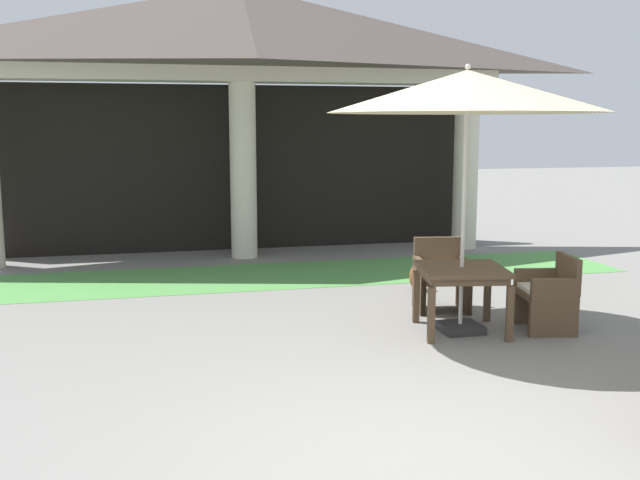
{
  "coord_description": "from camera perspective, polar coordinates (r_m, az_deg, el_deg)",
  "views": [
    {
      "loc": [
        -1.67,
        -4.26,
        2.23
      ],
      "look_at": [
        -0.1,
        2.26,
        1.18
      ],
      "focal_mm": 41.72,
      "sensor_mm": 36.0,
      "label": 1
    }
  ],
  "objects": [
    {
      "name": "background_pavilion",
      "position": [
        12.62,
        -6.12,
        14.12
      ],
      "size": [
        9.22,
        2.45,
        4.43
      ],
      "color": "beige",
      "rests_on": "ground"
    },
    {
      "name": "patio_chair_near_foreground_north",
      "position": [
        9.1,
        9.27,
        -2.85
      ],
      "size": [
        0.7,
        0.65,
        0.86
      ],
      "rotation": [
        0.0,
        0.0,
        -3.32
      ],
      "color": "brown",
      "rests_on": "ground"
    },
    {
      "name": "terracotta_urn",
      "position": [
        10.14,
        7.61,
        -2.78
      ],
      "size": [
        0.27,
        0.27,
        0.46
      ],
      "color": "brown",
      "rests_on": "ground"
    },
    {
      "name": "patio_chair_near_foreground_east",
      "position": [
        8.47,
        17.13,
        -4.02
      ],
      "size": [
        0.63,
        0.69,
        0.83
      ],
      "rotation": [
        0.0,
        0.0,
        1.39
      ],
      "color": "brown",
      "rests_on": "ground"
    },
    {
      "name": "lawn_strip",
      "position": [
        11.05,
        -4.62,
        -2.77
      ],
      "size": [
        11.02,
        1.95,
        0.01
      ],
      "primitive_type": "cube",
      "color": "#519347",
      "rests_on": "ground"
    },
    {
      "name": "patio_table_near_foreground",
      "position": [
        8.13,
        10.81,
        -2.73
      ],
      "size": [
        1.03,
        1.03,
        0.72
      ],
      "rotation": [
        0.0,
        0.0,
        -0.18
      ],
      "color": "brown",
      "rests_on": "ground"
    },
    {
      "name": "ground_plane",
      "position": [
        5.09,
        7.37,
        -17.2
      ],
      "size": [
        60.0,
        60.0,
        0.0
      ],
      "primitive_type": "plane",
      "color": "gray"
    },
    {
      "name": "patio_umbrella_near_foreground",
      "position": [
        7.98,
        11.22,
        11.03
      ],
      "size": [
        2.92,
        2.92,
        2.84
      ],
      "color": "#2D2D2D",
      "rests_on": "ground"
    }
  ]
}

